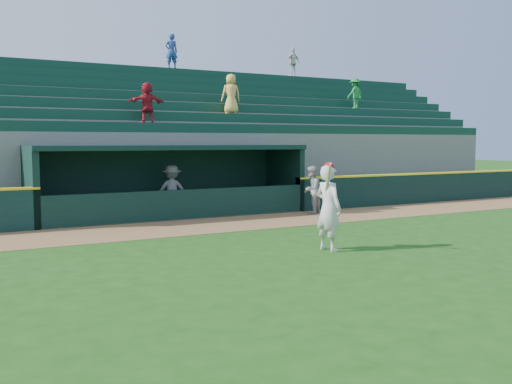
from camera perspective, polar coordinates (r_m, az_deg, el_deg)
ground at (r=13.30m, az=3.35°, el=-6.12°), size 120.00×120.00×0.00m
warning_track at (r=17.58m, az=-5.22°, el=-3.37°), size 40.00×3.00×0.01m
field_wall_right at (r=26.13m, az=18.59°, el=0.46°), size 15.50×0.30×1.20m
wall_stripe_right at (r=26.09m, az=18.63°, el=1.84°), size 15.50×0.32×0.06m
dugout_player_front at (r=20.38m, az=5.58°, el=0.20°), size 1.05×1.00×1.72m
dugout_player_inside at (r=20.23m, az=-8.40°, el=0.19°), size 1.29×1.01×1.76m
dugout at (r=20.31m, az=-8.78°, el=1.56°), size 9.40×2.80×2.46m
stands at (r=24.61m, az=-12.49°, el=4.51°), size 34.50×6.25×7.58m
batter_at_plate at (r=13.56m, az=7.26°, el=-1.48°), size 0.61×0.87×2.11m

